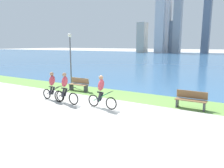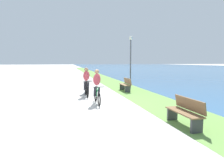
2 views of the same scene
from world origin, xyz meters
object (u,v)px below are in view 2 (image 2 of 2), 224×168
object	(u,v)px
bench_near_path	(126,85)
lamppost_tall	(131,54)
cyclist_lead	(97,87)
bench_far_along_path	(185,112)
cyclist_trailing	(86,82)
cyclist_distant_rear	(87,81)

from	to	relation	value
bench_near_path	lamppost_tall	distance (m)	2.72
cyclist_lead	bench_near_path	size ratio (longest dim) A/B	1.14
bench_far_along_path	lamppost_tall	xyz separation A→B (m)	(-9.00, 1.24, 2.16)
cyclist_trailing	lamppost_tall	world-z (taller)	lamppost_tall
cyclist_distant_rear	bench_near_path	size ratio (longest dim) A/B	1.13
cyclist_trailing	cyclist_distant_rear	size ratio (longest dim) A/B	1.02
cyclist_lead	bench_near_path	world-z (taller)	cyclist_lead
cyclist_lead	cyclist_distant_rear	world-z (taller)	cyclist_lead
cyclist_lead	bench_far_along_path	world-z (taller)	cyclist_lead
cyclist_distant_rear	bench_far_along_path	xyz separation A→B (m)	(7.23, 2.35, -0.38)
cyclist_trailing	bench_far_along_path	world-z (taller)	cyclist_trailing
cyclist_lead	cyclist_trailing	distance (m)	2.20
cyclist_lead	lamppost_tall	bearing A→B (deg)	145.77
bench_far_along_path	cyclist_trailing	bearing A→B (deg)	-157.73
cyclist_trailing	bench_far_along_path	xyz separation A→B (m)	(6.11, 2.50, -0.39)
cyclist_distant_rear	bench_far_along_path	distance (m)	7.62
cyclist_trailing	cyclist_distant_rear	distance (m)	1.13
lamppost_tall	bench_far_along_path	bearing A→B (deg)	-7.81
cyclist_trailing	cyclist_lead	bearing A→B (deg)	7.63
cyclist_lead	cyclist_trailing	world-z (taller)	cyclist_trailing
bench_near_path	lamppost_tall	size ratio (longest dim) A/B	0.38
cyclist_trailing	bench_near_path	world-z (taller)	cyclist_trailing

